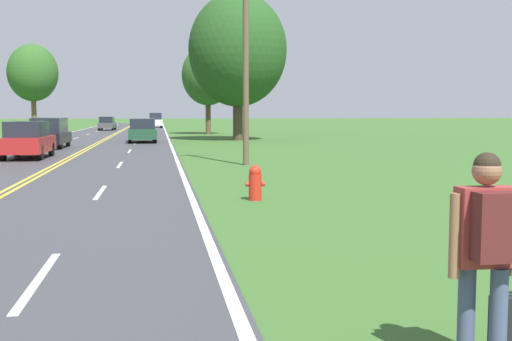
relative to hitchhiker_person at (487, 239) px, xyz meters
The scene contains 11 objects.
hitchhiker_person is the anchor object (origin of this frame).
fire_hydrant 10.55m from the hitchhiker_person, 91.77° to the left, with size 0.48×0.32×0.86m.
utility_pole_midground 21.18m from the hitchhiker_person, 87.65° to the left, with size 1.80×0.24×9.96m.
tree_left_verge 65.35m from the hitchhiker_person, 103.42° to the left, with size 5.01×5.01×8.95m.
tree_behind_sign 56.65m from the hitchhiker_person, 87.87° to the left, with size 4.95×4.95×8.43m.
tree_mid_treeline 43.61m from the hitchhiker_person, 85.63° to the left, with size 7.32×7.32×10.94m.
car_red_sedan_mid_near 27.27m from the hitchhiker_person, 108.34° to the left, with size 1.84×4.51×1.71m.
car_black_suv_mid_far 35.67m from the hitchhiker_person, 104.58° to the left, with size 1.88×4.87×1.78m.
car_dark_green_van_receding 41.04m from the hitchhiker_person, 95.24° to the left, with size 2.09×4.92×1.66m.
car_dark_grey_sedan_distant 71.42m from the hitchhiker_person, 96.79° to the left, with size 1.88×4.22×1.57m.
car_white_van_horizon 81.46m from the hitchhiker_person, 92.08° to the left, with size 1.86×4.23×1.97m.
Camera 1 is at (4.05, -0.88, 2.16)m, focal length 45.00 mm.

